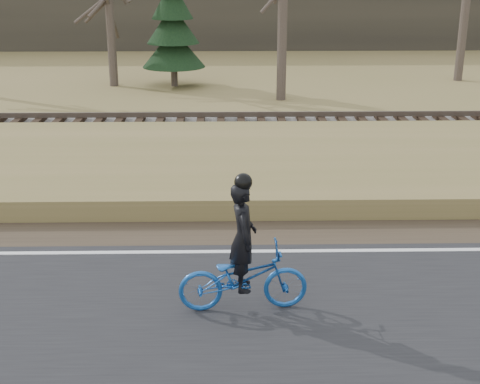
{
  "coord_description": "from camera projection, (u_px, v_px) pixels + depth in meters",
  "views": [
    {
      "loc": [
        -4.01,
        -10.83,
        5.09
      ],
      "look_at": [
        -3.79,
        0.5,
        1.1
      ],
      "focal_mm": 50.0,
      "sensor_mm": 36.0,
      "label": 1
    }
  ],
  "objects": [
    {
      "name": "cyclist",
      "position": [
        243.0,
        268.0,
        9.91
      ],
      "size": [
        1.98,
        0.81,
        2.15
      ],
      "rotation": [
        0.0,
        0.0,
        1.64
      ],
      "color": "#164C9C",
      "rests_on": "road"
    },
    {
      "name": "embankment",
      "position": [
        396.0,
        174.0,
        15.87
      ],
      "size": [
        120.0,
        5.0,
        0.44
      ],
      "primitive_type": "cube",
      "color": "olive",
      "rests_on": "ground"
    },
    {
      "name": "conifer",
      "position": [
        173.0,
        25.0,
        27.15
      ],
      "size": [
        2.6,
        2.6,
        5.25
      ],
      "color": "brown",
      "rests_on": "ground"
    },
    {
      "name": "railroad",
      "position": [
        365.0,
        124.0,
        19.35
      ],
      "size": [
        120.0,
        2.4,
        0.29
      ],
      "color": "black",
      "rests_on": "ballast"
    },
    {
      "name": "shoulder",
      "position": [
        432.0,
        231.0,
        13.11
      ],
      "size": [
        120.0,
        1.6,
        0.04
      ],
      "primitive_type": "cube",
      "color": "#473A2B",
      "rests_on": "ground"
    },
    {
      "name": "ground",
      "position": [
        451.0,
        258.0,
        11.98
      ],
      "size": [
        120.0,
        120.0,
        0.0
      ],
      "primitive_type": "plane",
      "color": "olive",
      "rests_on": "ground"
    },
    {
      "name": "bare_tree_left",
      "position": [
        109.0,
        0.0,
        26.86
      ],
      "size": [
        0.36,
        0.36,
        6.96
      ],
      "primitive_type": "cylinder",
      "color": "brown",
      "rests_on": "ground"
    },
    {
      "name": "bare_tree_near_left",
      "position": [
        283.0,
        8.0,
        24.16
      ],
      "size": [
        0.36,
        0.36,
        6.71
      ],
      "primitive_type": "cylinder",
      "color": "brown",
      "rests_on": "ground"
    },
    {
      "name": "edge_line",
      "position": [
        448.0,
        250.0,
        12.15
      ],
      "size": [
        120.0,
        0.12,
        0.01
      ],
      "primitive_type": "cube",
      "color": "silver",
      "rests_on": "road"
    },
    {
      "name": "ballast",
      "position": [
        365.0,
        134.0,
        19.45
      ],
      "size": [
        120.0,
        3.0,
        0.45
      ],
      "primitive_type": "cube",
      "color": "slate",
      "rests_on": "ground"
    }
  ]
}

